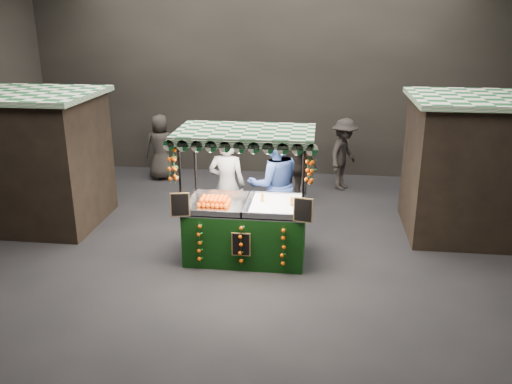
# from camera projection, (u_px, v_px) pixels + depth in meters

# --- Properties ---
(ground) EXTENTS (12.00, 12.00, 0.00)m
(ground) POSITION_uv_depth(u_px,v_px,m) (241.00, 253.00, 9.40)
(ground) COLOR black
(ground) RESTS_ON ground
(market_hall) EXTENTS (12.10, 10.10, 5.05)m
(market_hall) POSITION_uv_depth(u_px,v_px,m) (239.00, 55.00, 8.30)
(market_hall) COLOR black
(market_hall) RESTS_ON ground
(neighbour_stall_left) EXTENTS (3.00, 2.20, 2.60)m
(neighbour_stall_left) POSITION_uv_depth(u_px,v_px,m) (25.00, 158.00, 10.42)
(neighbour_stall_left) COLOR black
(neighbour_stall_left) RESTS_ON ground
(neighbour_stall_right) EXTENTS (3.00, 2.20, 2.60)m
(neighbour_stall_right) POSITION_uv_depth(u_px,v_px,m) (488.00, 167.00, 9.87)
(neighbour_stall_right) COLOR black
(neighbour_stall_right) RESTS_ON ground
(juice_stall) EXTENTS (2.31, 1.36, 2.24)m
(juice_stall) POSITION_uv_depth(u_px,v_px,m) (246.00, 220.00, 9.01)
(juice_stall) COLOR black
(juice_stall) RESTS_ON ground
(vendor_grey) EXTENTS (0.71, 0.49, 1.89)m
(vendor_grey) POSITION_uv_depth(u_px,v_px,m) (227.00, 185.00, 9.99)
(vendor_grey) COLOR gray
(vendor_grey) RESTS_ON ground
(vendor_blue) EXTENTS (1.19, 1.06, 2.05)m
(vendor_blue) POSITION_uv_depth(u_px,v_px,m) (274.00, 185.00, 9.78)
(vendor_blue) COLOR navy
(vendor_blue) RESTS_ON ground
(shopper_0) EXTENTS (0.64, 0.47, 1.62)m
(shopper_0) POSITION_uv_depth(u_px,v_px,m) (94.00, 165.00, 11.82)
(shopper_0) COLOR #282520
(shopper_0) RESTS_ON ground
(shopper_1) EXTENTS (1.05, 0.99, 1.71)m
(shopper_1) POSITION_uv_depth(u_px,v_px,m) (457.00, 175.00, 10.93)
(shopper_1) COLOR #2B2623
(shopper_1) RESTS_ON ground
(shopper_2) EXTENTS (1.13, 0.91, 1.80)m
(shopper_2) POSITION_uv_depth(u_px,v_px,m) (295.00, 165.00, 11.45)
(shopper_2) COLOR black
(shopper_2) RESTS_ON ground
(shopper_3) EXTENTS (1.04, 1.25, 1.69)m
(shopper_3) POSITION_uv_depth(u_px,v_px,m) (344.00, 154.00, 12.52)
(shopper_3) COLOR black
(shopper_3) RESTS_ON ground
(shopper_4) EXTENTS (0.87, 0.64, 1.63)m
(shopper_4) POSITION_uv_depth(u_px,v_px,m) (161.00, 147.00, 13.27)
(shopper_4) COLOR #2B2723
(shopper_4) RESTS_ON ground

